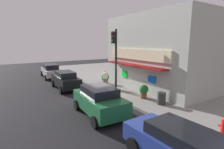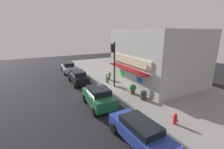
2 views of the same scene
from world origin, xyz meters
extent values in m
plane|color=black|center=(0.00, 0.00, 0.00)|extent=(55.76, 55.76, 0.00)
cube|color=gray|center=(0.00, 5.69, 0.09)|extent=(37.17, 11.38, 0.18)
cube|color=#ADB2A8|center=(1.38, 6.49, 3.40)|extent=(9.42, 7.93, 6.44)
cube|color=beige|center=(1.38, 2.44, 3.29)|extent=(7.16, 0.16, 0.87)
cube|color=maroon|center=(1.38, 2.09, 2.43)|extent=(6.78, 0.90, 0.12)
cube|color=#19E53F|center=(-0.28, 2.46, 1.40)|extent=(0.71, 0.08, 0.60)
cube|color=blue|center=(3.23, 2.46, 1.51)|extent=(0.78, 0.08, 0.50)
cylinder|color=black|center=(0.48, 1.02, 2.75)|extent=(0.18, 0.18, 5.15)
cube|color=black|center=(0.48, 0.77, 4.65)|extent=(0.32, 0.28, 0.95)
sphere|color=maroon|center=(0.48, 0.62, 4.95)|extent=(0.18, 0.18, 0.18)
sphere|color=brown|center=(0.48, 0.62, 4.65)|extent=(0.18, 0.18, 0.18)
sphere|color=#1ED83F|center=(0.48, 0.62, 4.35)|extent=(0.18, 0.18, 0.18)
cylinder|color=red|center=(9.06, 1.17, 0.49)|extent=(0.26, 0.26, 0.62)
cylinder|color=red|center=(8.87, 1.17, 0.52)|extent=(0.12, 0.10, 0.10)
cylinder|color=#2D2D2D|center=(4.85, 1.78, 0.58)|extent=(0.55, 0.55, 0.81)
cylinder|color=brown|center=(-0.95, 0.89, 0.58)|extent=(0.19, 0.19, 0.81)
cylinder|color=brown|center=(-1.20, 0.84, 0.58)|extent=(0.19, 0.19, 0.81)
cube|color=beige|center=(-1.08, 0.87, 1.27)|extent=(0.31, 0.45, 0.57)
sphere|color=tan|center=(-1.08, 0.87, 1.69)|extent=(0.22, 0.22, 0.22)
cylinder|color=beige|center=(-1.12, 1.09, 1.24)|extent=(0.12, 0.12, 0.51)
cylinder|color=beige|center=(-1.04, 0.64, 1.24)|extent=(0.12, 0.12, 0.51)
cylinder|color=brown|center=(3.25, 1.66, 0.37)|extent=(0.47, 0.47, 0.39)
sphere|color=#1E6628|center=(3.25, 1.66, 0.86)|extent=(0.68, 0.68, 0.68)
cylinder|color=#59595B|center=(-2.36, 1.60, 0.34)|extent=(0.51, 0.51, 0.32)
sphere|color=#1E6628|center=(-2.36, 1.60, 0.83)|extent=(0.77, 0.77, 0.77)
cube|color=#B7B7BC|center=(-9.49, -2.07, 0.68)|extent=(4.58, 1.94, 0.73)
cube|color=black|center=(-9.49, -2.07, 1.34)|extent=(2.50, 1.57, 0.58)
cylinder|color=black|center=(-7.88, -1.26, 0.32)|extent=(0.65, 0.25, 0.64)
cylinder|color=black|center=(-7.95, -3.02, 0.32)|extent=(0.65, 0.25, 0.64)
cylinder|color=black|center=(-11.04, -1.13, 0.32)|extent=(0.65, 0.25, 0.64)
cylinder|color=black|center=(-11.11, -2.88, 0.32)|extent=(0.65, 0.25, 0.64)
cube|color=#1E6038|center=(3.79, -2.32, 0.76)|extent=(4.11, 2.03, 0.88)
cube|color=black|center=(3.79, -2.32, 1.45)|extent=(2.24, 1.65, 0.51)
cylinder|color=black|center=(5.24, -1.44, 0.32)|extent=(0.65, 0.24, 0.64)
cylinder|color=black|center=(5.17, -3.31, 0.32)|extent=(0.65, 0.24, 0.64)
cylinder|color=black|center=(2.41, -1.33, 0.32)|extent=(0.65, 0.24, 0.64)
cylinder|color=black|center=(2.34, -3.20, 0.32)|extent=(0.65, 0.24, 0.64)
cube|color=black|center=(9.33, -2.06, 1.25)|extent=(2.50, 1.50, 0.42)
cylinder|color=black|center=(7.72, -1.27, 0.32)|extent=(0.65, 0.24, 0.64)
cylinder|color=black|center=(7.77, -2.96, 0.32)|extent=(0.65, 0.24, 0.64)
cube|color=black|center=(-3.15, -2.21, 0.74)|extent=(4.23, 1.72, 0.84)
cube|color=black|center=(-3.15, -2.21, 1.39)|extent=(2.29, 1.43, 0.47)
cylinder|color=black|center=(-1.67, -1.39, 0.32)|extent=(0.64, 0.23, 0.64)
cylinder|color=black|center=(-1.69, -3.06, 0.32)|extent=(0.64, 0.23, 0.64)
cylinder|color=black|center=(-4.61, -1.36, 0.32)|extent=(0.64, 0.23, 0.64)
cylinder|color=black|center=(-4.64, -3.02, 0.32)|extent=(0.64, 0.23, 0.64)
camera|label=1|loc=(12.51, -6.89, 4.23)|focal=27.83mm
camera|label=2|loc=(15.42, -7.06, 6.36)|focal=24.75mm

